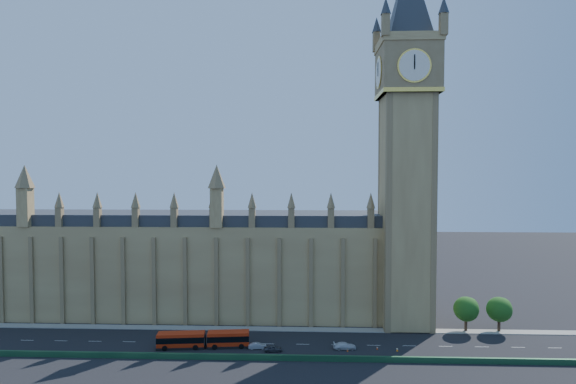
{
  "coord_description": "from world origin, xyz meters",
  "views": [
    {
      "loc": [
        12.45,
        -100.24,
        38.71
      ],
      "look_at": [
        8.26,
        10.0,
        34.17
      ],
      "focal_mm": 28.0,
      "sensor_mm": 36.0,
      "label": 1
    }
  ],
  "objects_px": {
    "red_bus": "(203,339)",
    "car_grey": "(273,349)",
    "car_silver": "(257,346)",
    "car_white": "(345,346)"
  },
  "relations": [
    {
      "from": "car_grey",
      "to": "car_silver",
      "type": "relative_size",
      "value": 0.97
    },
    {
      "from": "red_bus",
      "to": "car_grey",
      "type": "xyz_separation_m",
      "value": [
        15.66,
        -1.7,
        -1.15
      ]
    },
    {
      "from": "car_silver",
      "to": "red_bus",
      "type": "bearing_deg",
      "value": 82.08
    },
    {
      "from": "red_bus",
      "to": "car_grey",
      "type": "distance_m",
      "value": 15.79
    },
    {
      "from": "red_bus",
      "to": "car_silver",
      "type": "xyz_separation_m",
      "value": [
        12.1,
        -0.31,
        -1.16
      ]
    },
    {
      "from": "red_bus",
      "to": "car_silver",
      "type": "height_order",
      "value": "red_bus"
    },
    {
      "from": "car_silver",
      "to": "car_grey",
      "type": "bearing_deg",
      "value": -117.82
    },
    {
      "from": "car_white",
      "to": "car_grey",
      "type": "bearing_deg",
      "value": 93.0
    },
    {
      "from": "car_grey",
      "to": "car_silver",
      "type": "bearing_deg",
      "value": 64.7
    },
    {
      "from": "red_bus",
      "to": "car_grey",
      "type": "relative_size",
      "value": 5.27
    }
  ]
}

